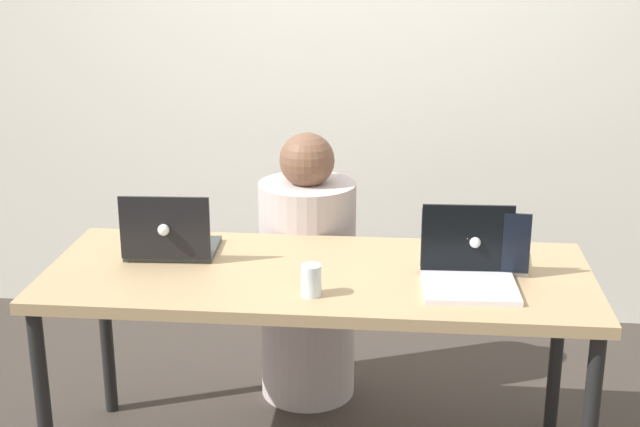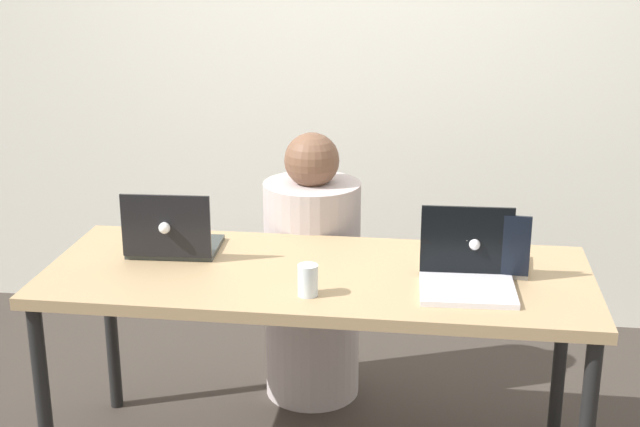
% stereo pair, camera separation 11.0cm
% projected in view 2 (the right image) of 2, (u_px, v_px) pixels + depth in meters
% --- Properties ---
extents(back_wall, '(4.77, 0.10, 2.43)m').
position_uv_depth(back_wall, '(358.00, 71.00, 4.18)').
color(back_wall, white).
rests_on(back_wall, ground).
extents(desk, '(1.84, 0.72, 0.76)m').
position_uv_depth(desk, '(317.00, 289.00, 3.01)').
color(desk, tan).
rests_on(desk, ground).
extents(person_at_center, '(0.48, 0.48, 1.11)m').
position_uv_depth(person_at_center, '(312.00, 282.00, 3.60)').
color(person_at_center, '#BEAFAE').
rests_on(person_at_center, ground).
extents(laptop_front_right, '(0.31, 0.29, 0.25)m').
position_uv_depth(laptop_front_right, '(467.00, 272.00, 2.84)').
color(laptop_front_right, silver).
rests_on(laptop_front_right, desk).
extents(laptop_back_left, '(0.32, 0.29, 0.24)m').
position_uv_depth(laptop_back_left, '(173.00, 240.00, 3.14)').
color(laptop_back_left, '#363B3A').
rests_on(laptop_back_left, desk).
extents(laptop_back_right, '(0.37, 0.27, 0.22)m').
position_uv_depth(laptop_back_right, '(475.00, 255.00, 3.00)').
color(laptop_back_right, '#B3B4B8').
rests_on(laptop_back_right, desk).
extents(water_glass_center, '(0.06, 0.06, 0.10)m').
position_uv_depth(water_glass_center, '(309.00, 282.00, 2.78)').
color(water_glass_center, silver).
rests_on(water_glass_center, desk).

